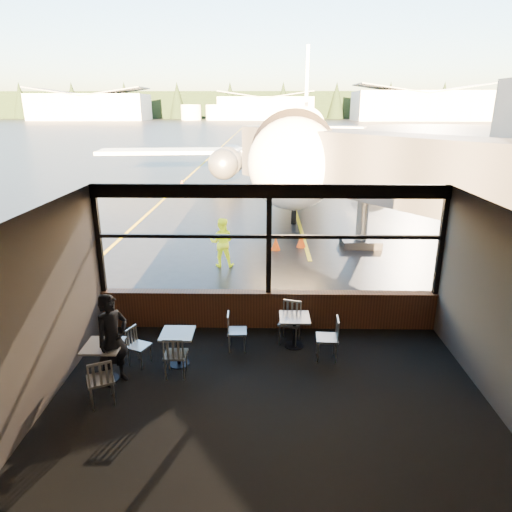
{
  "coord_description": "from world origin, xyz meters",
  "views": [
    {
      "loc": [
        -0.1,
        -10.08,
        5.13
      ],
      "look_at": [
        -0.32,
        1.0,
        1.5
      ],
      "focal_mm": 32.0,
      "sensor_mm": 36.0,
      "label": 1
    }
  ],
  "objects_px": {
    "airliner": "(303,103)",
    "chair_mid_s": "(176,355)",
    "cafe_table_near": "(294,331)",
    "chair_near_w": "(237,332)",
    "cafe_table_left": "(105,363)",
    "cone_extra": "(276,244)",
    "cafe_table_mid": "(178,349)",
    "chair_mid_w": "(139,346)",
    "ground_crew": "(222,242)",
    "passenger": "(113,340)",
    "chair_near_n": "(290,323)",
    "chair_left_s": "(100,380)",
    "cone_wing": "(182,184)",
    "chair_near_e": "(327,338)",
    "jet_bridge": "(373,192)",
    "cone_nose": "(301,241)"
  },
  "relations": [
    {
      "from": "cafe_table_mid",
      "to": "chair_mid_w",
      "type": "relative_size",
      "value": 0.9
    },
    {
      "from": "cafe_table_mid",
      "to": "cone_nose",
      "type": "distance_m",
      "value": 9.04
    },
    {
      "from": "airliner",
      "to": "jet_bridge",
      "type": "height_order",
      "value": "airliner"
    },
    {
      "from": "chair_near_e",
      "to": "cone_extra",
      "type": "bearing_deg",
      "value": 10.06
    },
    {
      "from": "cafe_table_left",
      "to": "cone_wing",
      "type": "height_order",
      "value": "cafe_table_left"
    },
    {
      "from": "chair_mid_w",
      "to": "passenger",
      "type": "distance_m",
      "value": 0.89
    },
    {
      "from": "chair_mid_s",
      "to": "passenger",
      "type": "distance_m",
      "value": 1.24
    },
    {
      "from": "airliner",
      "to": "cafe_table_left",
      "type": "xyz_separation_m",
      "value": [
        -5.64,
        -24.56,
        -5.0
      ]
    },
    {
      "from": "chair_near_w",
      "to": "cone_nose",
      "type": "xyz_separation_m",
      "value": [
        2.0,
        7.82,
        -0.18
      ]
    },
    {
      "from": "airliner",
      "to": "chair_mid_s",
      "type": "bearing_deg",
      "value": -94.19
    },
    {
      "from": "cafe_table_left",
      "to": "chair_near_w",
      "type": "bearing_deg",
      "value": 26.48
    },
    {
      "from": "cone_extra",
      "to": "cafe_table_left",
      "type": "bearing_deg",
      "value": -112.07
    },
    {
      "from": "jet_bridge",
      "to": "chair_near_n",
      "type": "relative_size",
      "value": 11.13
    },
    {
      "from": "cafe_table_near",
      "to": "chair_near_w",
      "type": "bearing_deg",
      "value": -172.57
    },
    {
      "from": "chair_near_w",
      "to": "ground_crew",
      "type": "relative_size",
      "value": 0.53
    },
    {
      "from": "cafe_table_left",
      "to": "ground_crew",
      "type": "bearing_deg",
      "value": 76.32
    },
    {
      "from": "chair_mid_s",
      "to": "chair_mid_w",
      "type": "distance_m",
      "value": 0.93
    },
    {
      "from": "chair_left_s",
      "to": "passenger",
      "type": "height_order",
      "value": "passenger"
    },
    {
      "from": "chair_near_w",
      "to": "passenger",
      "type": "bearing_deg",
      "value": -62.54
    },
    {
      "from": "chair_near_n",
      "to": "passenger",
      "type": "xyz_separation_m",
      "value": [
        -3.46,
        -1.66,
        0.44
      ]
    },
    {
      "from": "cafe_table_left",
      "to": "chair_near_e",
      "type": "bearing_deg",
      "value": 11.48
    },
    {
      "from": "chair_mid_s",
      "to": "cone_nose",
      "type": "bearing_deg",
      "value": 70.26
    },
    {
      "from": "chair_mid_s",
      "to": "ground_crew",
      "type": "relative_size",
      "value": 0.56
    },
    {
      "from": "chair_left_s",
      "to": "ground_crew",
      "type": "bearing_deg",
      "value": 53.57
    },
    {
      "from": "cafe_table_mid",
      "to": "ground_crew",
      "type": "height_order",
      "value": "ground_crew"
    },
    {
      "from": "chair_near_n",
      "to": "chair_near_e",
      "type": "bearing_deg",
      "value": 153.52
    },
    {
      "from": "chair_left_s",
      "to": "chair_near_e",
      "type": "bearing_deg",
      "value": -4.36
    },
    {
      "from": "cafe_table_mid",
      "to": "cafe_table_left",
      "type": "xyz_separation_m",
      "value": [
        -1.32,
        -0.6,
        0.02
      ]
    },
    {
      "from": "cafe_table_near",
      "to": "passenger",
      "type": "distance_m",
      "value": 3.88
    },
    {
      "from": "chair_mid_w",
      "to": "chair_left_s",
      "type": "height_order",
      "value": "chair_left_s"
    },
    {
      "from": "chair_near_e",
      "to": "chair_mid_w",
      "type": "height_order",
      "value": "chair_near_e"
    },
    {
      "from": "chair_near_e",
      "to": "cone_wing",
      "type": "relative_size",
      "value": 1.91
    },
    {
      "from": "cafe_table_left",
      "to": "chair_mid_s",
      "type": "xyz_separation_m",
      "value": [
        1.35,
        0.19,
        0.07
      ]
    },
    {
      "from": "jet_bridge",
      "to": "chair_near_w",
      "type": "relative_size",
      "value": 12.29
    },
    {
      "from": "cafe_table_left",
      "to": "chair_near_n",
      "type": "distance_m",
      "value": 4.01
    },
    {
      "from": "chair_mid_s",
      "to": "chair_left_s",
      "type": "xyz_separation_m",
      "value": [
        -1.18,
        -0.92,
        0.02
      ]
    },
    {
      "from": "chair_left_s",
      "to": "cafe_table_left",
      "type": "bearing_deg",
      "value": 77.91
    },
    {
      "from": "cafe_table_left",
      "to": "chair_left_s",
      "type": "distance_m",
      "value": 0.75
    },
    {
      "from": "cone_wing",
      "to": "cafe_table_mid",
      "type": "bearing_deg",
      "value": -80.31
    },
    {
      "from": "cafe_table_near",
      "to": "ground_crew",
      "type": "bearing_deg",
      "value": 111.12
    },
    {
      "from": "chair_near_e",
      "to": "ground_crew",
      "type": "bearing_deg",
      "value": 28.27
    },
    {
      "from": "cafe_table_mid",
      "to": "cafe_table_left",
      "type": "relative_size",
      "value": 0.94
    },
    {
      "from": "cafe_table_mid",
      "to": "chair_near_w",
      "type": "relative_size",
      "value": 0.84
    },
    {
      "from": "cafe_table_near",
      "to": "chair_mid_w",
      "type": "height_order",
      "value": "chair_mid_w"
    },
    {
      "from": "airliner",
      "to": "chair_left_s",
      "type": "xyz_separation_m",
      "value": [
        -5.47,
        -25.29,
        -4.91
      ]
    },
    {
      "from": "airliner",
      "to": "chair_near_n",
      "type": "distance_m",
      "value": 23.57
    },
    {
      "from": "airliner",
      "to": "ground_crew",
      "type": "distance_m",
      "value": 18.71
    },
    {
      "from": "cafe_table_mid",
      "to": "chair_mid_w",
      "type": "distance_m",
      "value": 0.81
    },
    {
      "from": "airliner",
      "to": "cone_extra",
      "type": "height_order",
      "value": "airliner"
    },
    {
      "from": "cafe_table_mid",
      "to": "passenger",
      "type": "distance_m",
      "value": 1.4
    }
  ]
}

